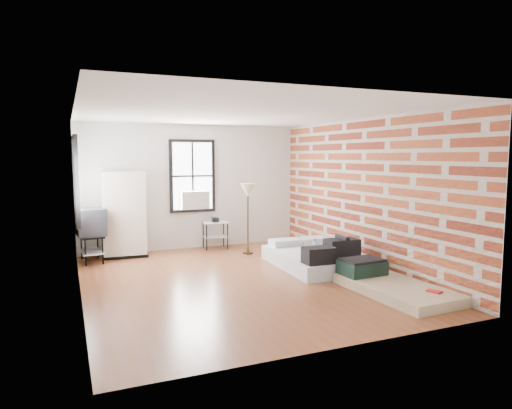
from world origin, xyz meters
name	(u,v)px	position (x,y,z in m)	size (l,w,h in m)	color
ground	(239,280)	(0.00, 0.00, 0.00)	(6.00, 6.00, 0.00)	brown
room_shell	(244,177)	(0.23, 0.36, 1.74)	(5.02, 6.02, 2.80)	silver
mattress_main	(319,257)	(1.74, 0.32, 0.18)	(1.59, 2.12, 0.66)	white
mattress_bare	(388,283)	(1.92, -1.48, 0.12)	(1.09, 1.95, 0.41)	#C4B58D
wardrobe	(124,214)	(-1.55, 2.65, 0.89)	(0.93, 0.57, 1.78)	black
side_table	(215,227)	(0.45, 2.72, 0.49)	(0.58, 0.48, 0.72)	black
floor_lamp	(248,194)	(0.93, 1.93, 1.29)	(0.32, 0.32, 1.51)	black
tv_stand	(91,224)	(-2.21, 2.40, 0.77)	(0.58, 0.79, 1.07)	black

